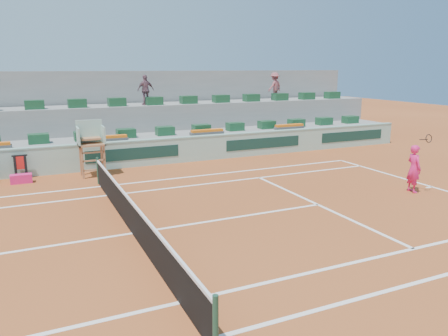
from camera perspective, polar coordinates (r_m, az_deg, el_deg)
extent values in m
plane|color=#96441D|center=(12.79, -11.86, -8.37)|extent=(90.00, 90.00, 0.00)
cube|color=gray|center=(22.87, -17.96, 2.30)|extent=(36.00, 4.00, 1.20)
cube|color=gray|center=(24.33, -18.53, 4.55)|extent=(36.00, 2.40, 2.60)
cube|color=gray|center=(25.81, -19.08, 6.98)|extent=(36.00, 0.40, 4.40)
cube|color=#ED1F6E|center=(19.56, -24.97, -1.28)|extent=(0.82, 0.37, 0.37)
imported|color=#724C58|center=(24.26, -10.19, 10.01)|extent=(1.01, 0.59, 1.62)
imported|color=#91484D|center=(27.63, 6.63, 10.54)|extent=(1.25, 1.00, 1.69)
cube|color=white|center=(19.07, 25.53, -2.24)|extent=(0.12, 10.97, 0.01)
cube|color=white|center=(17.94, -15.79, -2.34)|extent=(23.77, 0.12, 0.01)
cube|color=white|center=(9.19, -5.83, -17.10)|extent=(23.77, 0.12, 0.01)
cube|color=white|center=(16.63, -15.04, -3.49)|extent=(23.77, 0.12, 0.01)
cube|color=white|center=(15.37, 12.14, -4.69)|extent=(0.12, 8.23, 0.01)
cube|color=white|center=(12.79, -11.86, -8.35)|extent=(12.80, 0.12, 0.01)
cube|color=white|center=(18.96, 25.23, -2.29)|extent=(0.30, 0.12, 0.01)
cube|color=black|center=(12.63, -11.95, -6.43)|extent=(0.03, 11.87, 0.92)
cube|color=white|center=(12.48, -12.06, -4.28)|extent=(0.06, 11.87, 0.07)
cylinder|color=#1B412D|center=(7.45, -1.11, -19.96)|extent=(0.10, 0.10, 1.10)
cylinder|color=#1B412D|center=(18.24, -16.12, -0.34)|extent=(0.10, 0.10, 1.10)
cube|color=#97BEAD|center=(20.72, -17.22, 1.29)|extent=(36.00, 0.30, 1.20)
cube|color=#82AFA0|center=(20.61, -17.33, 3.01)|extent=(36.00, 0.34, 0.06)
cube|color=#12332C|center=(20.89, -11.73, 1.84)|extent=(4.40, 0.02, 0.56)
cube|color=#12332C|center=(23.41, 5.21, 3.25)|extent=(4.40, 0.02, 0.56)
cube|color=#12332C|center=(26.86, 16.44, 4.03)|extent=(4.40, 0.02, 0.56)
cube|color=#9A603A|center=(19.24, -17.98, 0.60)|extent=(0.08, 0.08, 1.35)
cube|color=#9A603A|center=(19.36, -15.34, 0.84)|extent=(0.08, 0.08, 1.35)
cube|color=#9A603A|center=(19.92, -18.22, 0.99)|extent=(0.08, 0.08, 1.35)
cube|color=#9A603A|center=(20.03, -15.67, 1.23)|extent=(0.08, 0.08, 1.35)
cube|color=#9A603A|center=(19.50, -16.94, 2.97)|extent=(1.10, 0.90, 0.08)
cube|color=#97BEAD|center=(19.80, -17.19, 4.59)|extent=(1.10, 0.08, 1.00)
cube|color=#97BEAD|center=(19.39, -18.53, 3.88)|extent=(0.06, 0.90, 0.80)
cube|color=#97BEAD|center=(19.52, -15.49, 4.14)|extent=(0.06, 0.90, 0.80)
cube|color=#9A603A|center=(19.56, -17.02, 3.71)|extent=(0.80, 0.60, 0.08)
cube|color=#9A603A|center=(19.36, -16.59, -0.22)|extent=(0.90, 0.08, 0.06)
cube|color=#9A603A|center=(19.28, -16.67, 0.94)|extent=(0.90, 0.08, 0.06)
cube|color=#9A603A|center=(19.21, -16.73, 1.96)|extent=(0.90, 0.08, 0.06)
cube|color=#174627|center=(21.72, -23.06, 3.55)|extent=(0.90, 0.60, 0.44)
cube|color=#174627|center=(21.85, -17.82, 4.02)|extent=(0.90, 0.60, 0.44)
cube|color=#174627|center=(22.17, -12.68, 4.45)|extent=(0.90, 0.60, 0.44)
cube|color=#174627|center=(22.66, -7.72, 4.83)|extent=(0.90, 0.60, 0.44)
cube|color=#174627|center=(23.31, -2.99, 5.16)|extent=(0.90, 0.60, 0.44)
cube|color=#174627|center=(24.10, 1.45, 5.43)|extent=(0.90, 0.60, 0.44)
cube|color=#174627|center=(25.04, 5.59, 5.66)|extent=(0.90, 0.60, 0.44)
cube|color=#174627|center=(26.09, 9.42, 5.84)|extent=(0.90, 0.60, 0.44)
cube|color=#174627|center=(27.25, 12.93, 5.99)|extent=(0.90, 0.60, 0.44)
cube|color=#174627|center=(28.51, 16.15, 6.11)|extent=(0.90, 0.60, 0.44)
cube|color=#174627|center=(23.45, -23.53, 7.59)|extent=(0.90, 0.60, 0.44)
cube|color=#174627|center=(23.57, -18.63, 8.01)|extent=(0.90, 0.60, 0.44)
cube|color=#174627|center=(23.87, -13.82, 8.37)|extent=(0.90, 0.60, 0.44)
cube|color=#174627|center=(24.32, -9.14, 8.66)|extent=(0.90, 0.60, 0.44)
cube|color=#174627|center=(24.93, -4.66, 8.88)|extent=(0.90, 0.60, 0.44)
cube|color=#174627|center=(25.68, -0.41, 9.04)|extent=(0.90, 0.60, 0.44)
cube|color=#174627|center=(26.55, 3.58, 9.15)|extent=(0.90, 0.60, 0.44)
cube|color=#174627|center=(27.55, 7.30, 9.21)|extent=(0.90, 0.60, 0.44)
cube|color=#174627|center=(28.65, 10.75, 9.24)|extent=(0.90, 0.60, 0.44)
cube|color=#174627|center=(29.85, 13.94, 9.23)|extent=(0.90, 0.60, 0.44)
cube|color=#4D4D4D|center=(21.23, -14.85, 3.58)|extent=(1.80, 0.36, 0.16)
cube|color=orange|center=(21.21, -14.87, 3.95)|extent=(1.70, 0.32, 0.12)
cube|color=#4D4D4D|center=(22.59, -2.24, 4.56)|extent=(1.80, 0.36, 0.16)
cube|color=orange|center=(22.57, -2.24, 4.91)|extent=(1.70, 0.32, 0.12)
cube|color=#4D4D4D|center=(24.90, 8.51, 5.21)|extent=(1.80, 0.36, 0.16)
cube|color=orange|center=(24.88, 8.52, 5.53)|extent=(1.70, 0.32, 0.12)
cube|color=black|center=(20.26, -25.59, 0.04)|extent=(0.10, 0.10, 1.00)
cube|color=black|center=(20.25, -24.46, 0.14)|extent=(0.10, 0.10, 1.00)
cube|color=black|center=(20.16, -25.16, 1.48)|extent=(0.61, 0.08, 0.06)
cube|color=red|center=(20.19, -25.08, 0.63)|extent=(0.45, 0.04, 0.56)
imported|color=#ED1F6E|center=(17.81, 23.55, -0.08)|extent=(0.53, 0.71, 1.80)
cylinder|color=black|center=(17.41, 24.62, 3.40)|extent=(0.03, 0.35, 0.09)
torus|color=black|center=(17.26, 25.18, 3.51)|extent=(0.31, 0.08, 0.31)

